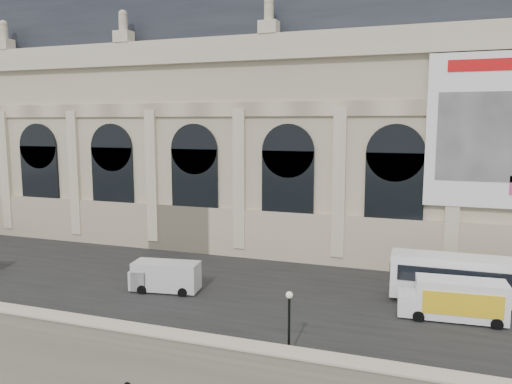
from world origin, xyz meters
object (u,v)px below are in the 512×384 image
at_px(bus_right, 478,280).
at_px(box_truck, 454,300).
at_px(van_c, 162,276).
at_px(lamp_right, 289,325).

height_order(bus_right, box_truck, bus_right).
relative_size(bus_right, van_c, 2.19).
distance_m(van_c, lamp_right, 15.06).
height_order(bus_right, lamp_right, lamp_right).
bearing_deg(van_c, bus_right, 11.04).
bearing_deg(box_truck, van_c, -176.28).
relative_size(box_truck, lamp_right, 1.81).
bearing_deg(box_truck, bus_right, 61.20).
height_order(van_c, lamp_right, lamp_right).
distance_m(bus_right, van_c, 24.47).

